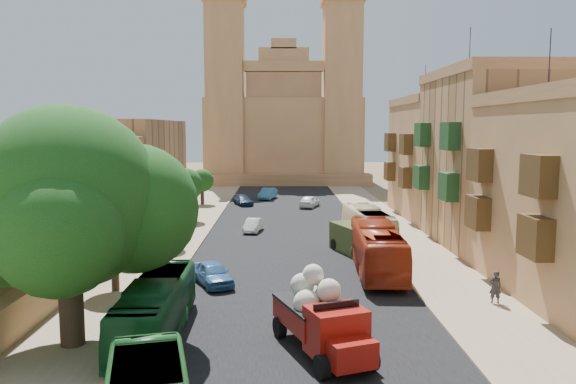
{
  "coord_description": "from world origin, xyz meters",
  "views": [
    {
      "loc": [
        -0.67,
        -19.13,
        9.19
      ],
      "look_at": [
        0.0,
        26.0,
        4.0
      ],
      "focal_mm": 35.0,
      "sensor_mm": 36.0,
      "label": 1
    }
  ],
  "objects_px": {
    "car_blue_a": "(213,273)",
    "car_white_b": "(310,201)",
    "street_tree_b": "(159,199)",
    "olive_pickup": "(357,240)",
    "ficus_tree": "(69,205)",
    "bus_cream_east": "(368,224)",
    "pedestrian_c": "(398,249)",
    "red_truck": "(322,316)",
    "car_white_a": "(253,225)",
    "street_tree_c": "(185,185)",
    "street_tree_a": "(114,235)",
    "street_tree_d": "(202,181)",
    "bus_red_east": "(377,248)",
    "pedestrian_a": "(495,287)",
    "church": "(283,126)",
    "car_cream": "(357,243)",
    "car_blue_b": "(268,194)",
    "car_dkblue": "(243,201)",
    "bus_green_north": "(156,308)"
  },
  "relations": [
    {
      "from": "car_blue_a",
      "to": "car_white_b",
      "type": "height_order",
      "value": "car_white_b"
    },
    {
      "from": "street_tree_b",
      "to": "olive_pickup",
      "type": "height_order",
      "value": "street_tree_b"
    },
    {
      "from": "ficus_tree",
      "to": "bus_cream_east",
      "type": "height_order",
      "value": "ficus_tree"
    },
    {
      "from": "ficus_tree",
      "to": "bus_cream_east",
      "type": "bearing_deg",
      "value": 53.82
    },
    {
      "from": "ficus_tree",
      "to": "pedestrian_c",
      "type": "distance_m",
      "value": 23.12
    },
    {
      "from": "red_truck",
      "to": "car_white_a",
      "type": "distance_m",
      "value": 27.3
    },
    {
      "from": "street_tree_c",
      "to": "car_blue_a",
      "type": "xyz_separation_m",
      "value": [
        5.39,
        -22.95,
        -2.83
      ]
    },
    {
      "from": "street_tree_a",
      "to": "bus_cream_east",
      "type": "xyz_separation_m",
      "value": [
        16.5,
        13.76,
        -1.8
      ]
    },
    {
      "from": "car_white_a",
      "to": "car_white_b",
      "type": "distance_m",
      "value": 16.41
    },
    {
      "from": "street_tree_a",
      "to": "street_tree_d",
      "type": "bearing_deg",
      "value": 90.0
    },
    {
      "from": "street_tree_c",
      "to": "bus_red_east",
      "type": "xyz_separation_m",
      "value": [
        15.52,
        -20.12,
        -1.99
      ]
    },
    {
      "from": "ficus_tree",
      "to": "pedestrian_a",
      "type": "height_order",
      "value": "ficus_tree"
    },
    {
      "from": "pedestrian_a",
      "to": "church",
      "type": "bearing_deg",
      "value": -78.96
    },
    {
      "from": "car_white_a",
      "to": "car_cream",
      "type": "distance_m",
      "value": 11.71
    },
    {
      "from": "car_blue_b",
      "to": "olive_pickup",
      "type": "bearing_deg",
      "value": -62.06
    },
    {
      "from": "car_white_b",
      "to": "car_blue_b",
      "type": "relative_size",
      "value": 0.95
    },
    {
      "from": "ficus_tree",
      "to": "bus_red_east",
      "type": "distance_m",
      "value": 19.6
    },
    {
      "from": "car_white_b",
      "to": "pedestrian_c",
      "type": "height_order",
      "value": "pedestrian_c"
    },
    {
      "from": "bus_cream_east",
      "to": "car_dkblue",
      "type": "relative_size",
      "value": 2.51
    },
    {
      "from": "car_white_a",
      "to": "bus_red_east",
      "type": "bearing_deg",
      "value": -50.07
    },
    {
      "from": "street_tree_d",
      "to": "car_dkblue",
      "type": "distance_m",
      "value": 5.58
    },
    {
      "from": "bus_green_north",
      "to": "car_dkblue",
      "type": "xyz_separation_m",
      "value": [
        1.13,
        42.17,
        -0.74
      ]
    },
    {
      "from": "bus_green_north",
      "to": "car_white_a",
      "type": "height_order",
      "value": "bus_green_north"
    },
    {
      "from": "street_tree_d",
      "to": "pedestrian_c",
      "type": "bearing_deg",
      "value": -58.98
    },
    {
      "from": "red_truck",
      "to": "church",
      "type": "bearing_deg",
      "value": 90.79
    },
    {
      "from": "car_blue_a",
      "to": "car_cream",
      "type": "bearing_deg",
      "value": 16.56
    },
    {
      "from": "street_tree_a",
      "to": "street_tree_c",
      "type": "height_order",
      "value": "street_tree_c"
    },
    {
      "from": "bus_red_east",
      "to": "car_dkblue",
      "type": "height_order",
      "value": "bus_red_east"
    },
    {
      "from": "car_white_a",
      "to": "car_dkblue",
      "type": "distance_m",
      "value": 17.19
    },
    {
      "from": "olive_pickup",
      "to": "car_cream",
      "type": "bearing_deg",
      "value": 91.28
    },
    {
      "from": "red_truck",
      "to": "olive_pickup",
      "type": "distance_m",
      "value": 18.65
    },
    {
      "from": "street_tree_a",
      "to": "bus_green_north",
      "type": "xyz_separation_m",
      "value": [
        3.87,
        -7.14,
        -1.87
      ]
    },
    {
      "from": "pedestrian_a",
      "to": "bus_red_east",
      "type": "bearing_deg",
      "value": -49.77
    },
    {
      "from": "bus_green_north",
      "to": "pedestrian_c",
      "type": "distance_m",
      "value": 19.57
    },
    {
      "from": "olive_pickup",
      "to": "street_tree_d",
      "type": "bearing_deg",
      "value": 119.24
    },
    {
      "from": "olive_pickup",
      "to": "bus_green_north",
      "type": "bearing_deg",
      "value": -124.29
    },
    {
      "from": "street_tree_d",
      "to": "pedestrian_c",
      "type": "relative_size",
      "value": 2.63
    },
    {
      "from": "car_blue_a",
      "to": "car_dkblue",
      "type": "distance_m",
      "value": 33.99
    },
    {
      "from": "street_tree_b",
      "to": "car_cream",
      "type": "xyz_separation_m",
      "value": [
        15.0,
        -2.56,
        -3.04
      ]
    },
    {
      "from": "church",
      "to": "olive_pickup",
      "type": "bearing_deg",
      "value": -85.02
    },
    {
      "from": "street_tree_c",
      "to": "car_dkblue",
      "type": "xyz_separation_m",
      "value": [
        5.0,
        11.03,
        -2.95
      ]
    },
    {
      "from": "street_tree_b",
      "to": "street_tree_d",
      "type": "bearing_deg",
      "value": 90.0
    },
    {
      "from": "red_truck",
      "to": "bus_cream_east",
      "type": "xyz_separation_m",
      "value": [
        5.46,
        22.78,
        -0.17
      ]
    },
    {
      "from": "church",
      "to": "pedestrian_c",
      "type": "xyz_separation_m",
      "value": [
        7.5,
        -59.72,
        -8.71
      ]
    },
    {
      "from": "car_dkblue",
      "to": "pedestrian_a",
      "type": "distance_m",
      "value": 40.81
    },
    {
      "from": "bus_green_north",
      "to": "car_white_b",
      "type": "distance_m",
      "value": 41.4
    },
    {
      "from": "car_white_a",
      "to": "car_dkblue",
      "type": "xyz_separation_m",
      "value": [
        -1.95,
        17.08,
        -0.01
      ]
    },
    {
      "from": "ficus_tree",
      "to": "church",
      "type": "bearing_deg",
      "value": 82.81
    },
    {
      "from": "street_tree_d",
      "to": "car_cream",
      "type": "bearing_deg",
      "value": -60.54
    },
    {
      "from": "car_white_a",
      "to": "car_cream",
      "type": "xyz_separation_m",
      "value": [
        8.05,
        -8.51,
        0.12
      ]
    }
  ]
}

